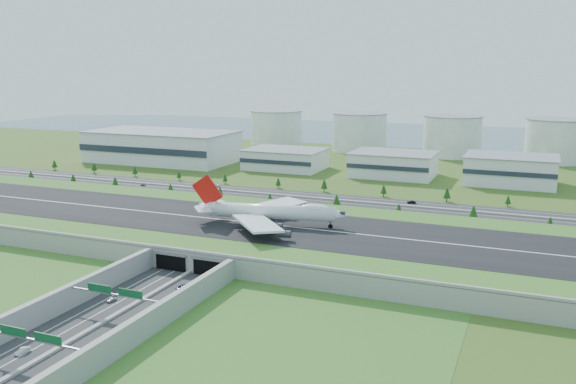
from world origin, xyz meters
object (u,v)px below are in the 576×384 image
at_px(car_0, 112,300).
at_px(car_5, 411,202).
at_px(car_2, 184,287).
at_px(car_1, 23,351).
at_px(boeing_747, 270,211).
at_px(fuel_tank_a, 276,129).
at_px(car_7, 217,186).
at_px(car_4, 143,185).

distance_m(car_0, car_5, 200.32).
bearing_deg(car_2, car_1, 88.06).
xyz_separation_m(boeing_747, car_2, (-4.31, -66.66, -13.39)).
distance_m(boeing_747, car_1, 128.74).
bearing_deg(fuel_tank_a, car_0, -74.34).
relative_size(fuel_tank_a, car_2, 8.28).
relative_size(boeing_747, car_7, 15.08).
height_order(boeing_747, car_4, boeing_747).
bearing_deg(car_2, car_7, -52.93).
xyz_separation_m(car_5, car_7, (-129.22, 1.42, -0.14)).
height_order(fuel_tank_a, boeing_747, fuel_tank_a).
xyz_separation_m(fuel_tank_a, boeing_747, (131.60, -309.73, -3.15)).
xyz_separation_m(boeing_747, car_0, (-20.67, -86.05, -13.56)).
bearing_deg(car_2, boeing_747, -81.95).
bearing_deg(boeing_747, car_5, 56.27).
height_order(car_1, car_4, car_1).
distance_m(car_4, car_5, 176.88).
height_order(car_1, car_2, car_2).
distance_m(car_0, car_1, 40.62).
distance_m(boeing_747, car_0, 89.53).
bearing_deg(car_5, car_0, -36.49).
distance_m(fuel_tank_a, car_1, 450.99).
height_order(fuel_tank_a, car_5, fuel_tank_a).
relative_size(boeing_747, car_0, 18.51).
bearing_deg(fuel_tank_a, car_5, -49.62).
height_order(fuel_tank_a, car_1, fuel_tank_a).
relative_size(fuel_tank_a, car_5, 9.89).
distance_m(car_0, car_7, 201.86).
relative_size(car_2, car_5, 1.19).
bearing_deg(car_1, car_5, 79.80).
height_order(car_2, car_7, car_2).
bearing_deg(car_4, boeing_747, -114.94).
distance_m(fuel_tank_a, boeing_747, 336.55).
xyz_separation_m(fuel_tank_a, car_4, (-1.00, -221.02, -16.71)).
bearing_deg(car_7, car_5, 98.45).
relative_size(car_4, car_5, 0.78).
xyz_separation_m(boeing_747, car_1, (-18.91, -126.63, -13.46)).
bearing_deg(fuel_tank_a, car_7, -77.33).
height_order(car_0, car_4, car_4).
xyz_separation_m(car_0, car_7, (-64.91, 191.14, 0.03)).
bearing_deg(car_0, car_4, 130.84).
distance_m(car_1, car_7, 241.13).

